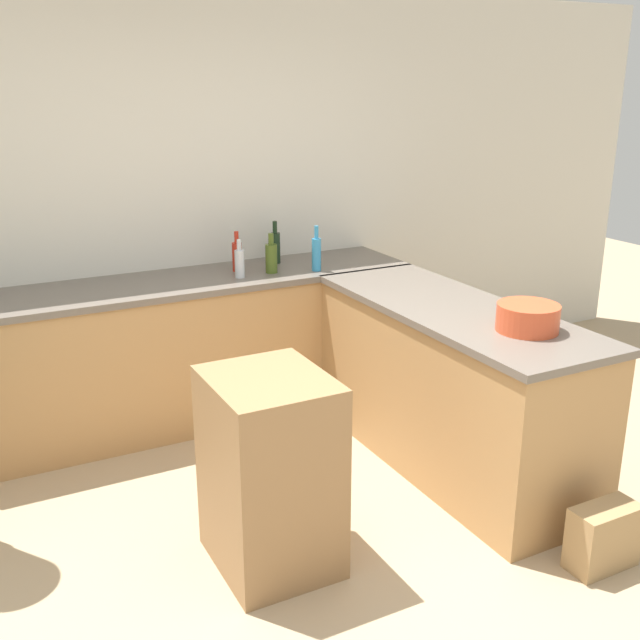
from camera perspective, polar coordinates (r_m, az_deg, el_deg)
ground_plane at (r=3.45m, az=1.78°, el=-20.06°), size 14.00×14.00×0.00m
wall_back at (r=4.96m, az=-11.59°, el=8.58°), size 8.00×0.06×2.70m
counter_back at (r=4.86m, az=-9.80°, el=-2.24°), size 2.91×0.66×0.94m
counter_peninsula at (r=4.30m, az=9.89°, el=-4.96°), size 0.69×1.90×0.94m
island_table at (r=3.40m, az=-3.82°, el=-11.49°), size 0.50×0.58×0.91m
mixing_bowl at (r=3.81m, az=15.54°, el=0.18°), size 0.31×0.31×0.14m
olive_oil_bottle at (r=4.79m, az=-3.73°, el=4.80°), size 0.08×0.08×0.26m
dish_soap_bottle at (r=4.83m, az=-0.27°, el=5.13°), size 0.06×0.06×0.29m
vinegar_bottle_clear at (r=4.69m, az=-6.15°, el=4.38°), size 0.06×0.06×0.24m
wine_bottle_dark at (r=5.04m, az=-3.43°, el=5.61°), size 0.07×0.07×0.29m
hot_sauce_bottle at (r=4.85m, az=-6.34°, el=4.91°), size 0.06×0.06×0.26m
paper_bag at (r=3.74m, az=20.77°, el=-15.20°), size 0.33×0.16×0.30m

